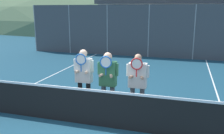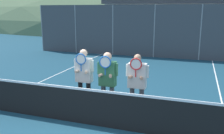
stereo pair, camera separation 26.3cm
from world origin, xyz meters
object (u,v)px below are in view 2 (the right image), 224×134
(player_center_left, at_px, (107,78))
(car_left_of_center, at_px, (175,37))
(player_center_right, at_px, (137,81))
(car_far_left, at_px, (104,36))
(player_leftmost, at_px, (84,74))

(player_center_left, relative_size, car_left_of_center, 0.37)
(player_center_left, bearing_deg, player_center_right, 8.96)
(car_far_left, relative_size, car_left_of_center, 0.89)
(car_far_left, xyz_separation_m, car_left_of_center, (5.29, 0.28, 0.07))
(car_left_of_center, bearing_deg, car_far_left, -177.02)
(player_leftmost, relative_size, player_center_left, 1.02)
(player_center_left, distance_m, car_left_of_center, 12.19)
(player_center_right, xyz_separation_m, car_far_left, (-5.40, 11.76, -0.17))
(player_leftmost, bearing_deg, car_left_of_center, 83.23)
(car_far_left, bearing_deg, player_center_right, -65.35)
(player_leftmost, xyz_separation_m, player_center_left, (0.75, -0.09, -0.01))
(player_center_right, height_order, car_left_of_center, car_left_of_center)
(car_left_of_center, bearing_deg, player_leftmost, -96.77)
(player_center_right, distance_m, car_far_left, 12.95)
(player_leftmost, relative_size, car_far_left, 0.43)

